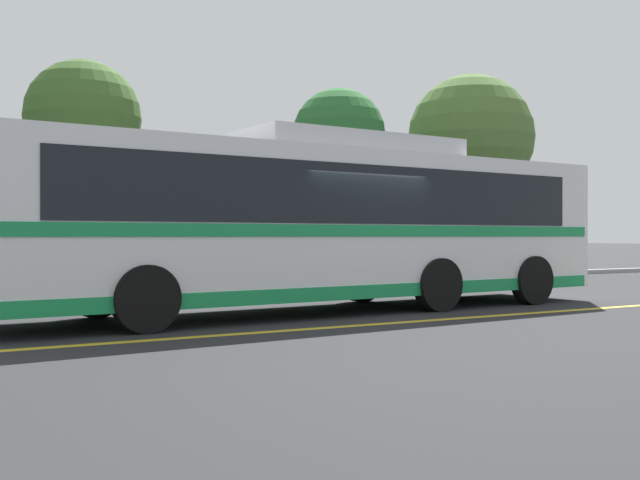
# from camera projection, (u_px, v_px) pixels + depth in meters

# --- Properties ---
(ground_plane) EXTENTS (220.00, 220.00, 0.00)m
(ground_plane) POSITION_uv_depth(u_px,v_px,m) (342.00, 312.00, 13.88)
(ground_plane) COLOR #262628
(lane_strip_0) EXTENTS (32.35, 0.20, 0.01)m
(lane_strip_0) POSITION_uv_depth(u_px,v_px,m) (388.00, 323.00, 12.05)
(lane_strip_0) COLOR gold
(lane_strip_0) RESTS_ON ground_plane
(curb_strip) EXTENTS (40.35, 0.36, 0.15)m
(curb_strip) POSITION_uv_depth(u_px,v_px,m) (190.00, 286.00, 20.05)
(curb_strip) COLOR #99999E
(curb_strip) RESTS_ON ground_plane
(transit_bus) EXTENTS (12.79, 3.32, 3.31)m
(transit_bus) POSITION_uv_depth(u_px,v_px,m) (321.00, 221.00, 13.96)
(transit_bus) COLOR silver
(transit_bus) RESTS_ON ground_plane
(parked_car_2) EXTENTS (4.73, 2.25, 1.38)m
(parked_car_2) POSITION_uv_depth(u_px,v_px,m) (286.00, 263.00, 19.28)
(parked_car_2) COLOR maroon
(parked_car_2) RESTS_ON ground_plane
(parked_car_3) EXTENTS (4.83, 2.14, 1.37)m
(parked_car_3) POSITION_uv_depth(u_px,v_px,m) (449.00, 260.00, 21.99)
(parked_car_3) COLOR black
(parked_car_3) RESTS_ON ground_plane
(tree_0) EXTENTS (4.85, 4.85, 7.66)m
(tree_0) POSITION_uv_depth(u_px,v_px,m) (471.00, 138.00, 29.00)
(tree_0) COLOR #513823
(tree_0) RESTS_ON ground_plane
(tree_1) EXTENTS (3.33, 3.33, 6.66)m
(tree_1) POSITION_uv_depth(u_px,v_px,m) (339.00, 136.00, 26.60)
(tree_1) COLOR #513823
(tree_1) RESTS_ON ground_plane
(tree_2) EXTENTS (3.16, 3.16, 6.25)m
(tree_2) POSITION_uv_depth(u_px,v_px,m) (83.00, 118.00, 20.54)
(tree_2) COLOR #513823
(tree_2) RESTS_ON ground_plane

